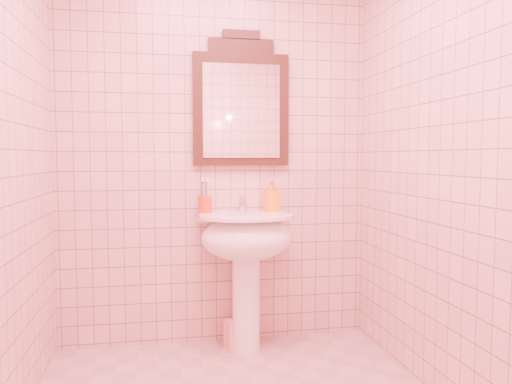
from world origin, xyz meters
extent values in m
cube|color=tan|center=(0.00, 1.10, 1.25)|extent=(2.00, 0.02, 2.50)
cylinder|color=white|center=(0.16, 0.88, 0.35)|extent=(0.17, 0.17, 0.70)
ellipsoid|color=white|center=(0.16, 0.86, 0.72)|extent=(0.56, 0.46, 0.28)
cube|color=white|center=(0.16, 1.03, 0.83)|extent=(0.56, 0.15, 0.05)
cylinder|color=white|center=(0.16, 0.86, 0.85)|extent=(0.58, 0.58, 0.02)
cylinder|color=white|center=(0.16, 1.03, 0.91)|extent=(0.04, 0.04, 0.09)
cylinder|color=white|center=(0.16, 0.97, 0.94)|extent=(0.02, 0.10, 0.02)
cylinder|color=white|center=(0.16, 0.92, 0.93)|extent=(0.02, 0.02, 0.04)
cube|color=white|center=(0.16, 1.04, 0.96)|extent=(0.02, 0.07, 0.01)
cube|color=black|center=(0.16, 1.08, 1.52)|extent=(0.62, 0.05, 0.72)
cube|color=black|center=(0.16, 1.08, 1.92)|extent=(0.42, 0.05, 0.09)
cube|color=black|center=(0.16, 1.08, 1.99)|extent=(0.24, 0.05, 0.06)
cube|color=white|center=(0.16, 1.05, 1.51)|extent=(0.50, 0.01, 0.60)
cylinder|color=red|center=(-0.08, 1.02, 0.92)|extent=(0.09, 0.09, 0.11)
cylinder|color=silver|center=(-0.06, 1.02, 0.96)|extent=(0.01, 0.01, 0.20)
cylinder|color=#338CD8|center=(-0.07, 1.04, 0.96)|extent=(0.01, 0.01, 0.20)
cylinder|color=#E5334C|center=(-0.09, 1.04, 0.96)|extent=(0.01, 0.01, 0.20)
cylinder|color=#3FBF59|center=(-0.10, 1.02, 0.96)|extent=(0.01, 0.01, 0.20)
cylinder|color=#D8CC4C|center=(-0.09, 1.00, 0.96)|extent=(0.01, 0.01, 0.20)
cylinder|color=purple|center=(-0.07, 1.00, 0.96)|extent=(0.01, 0.01, 0.20)
imported|color=orange|center=(0.36, 1.03, 0.96)|extent=(0.11, 0.11, 0.20)
cube|color=#ECAF8A|center=(0.12, 0.92, 0.10)|extent=(0.18, 0.14, 0.19)
camera|label=1|loc=(-0.34, -2.13, 1.22)|focal=35.00mm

